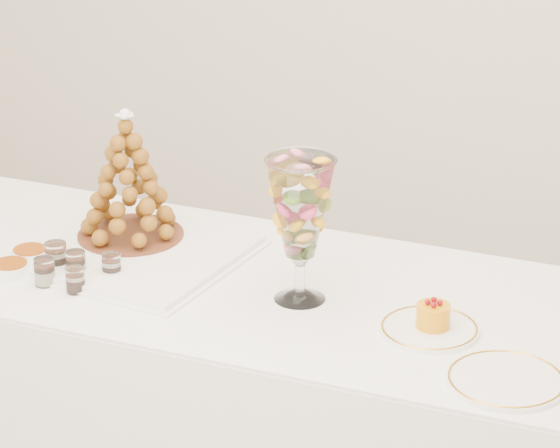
% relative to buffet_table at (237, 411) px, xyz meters
% --- Properties ---
extents(buffet_table, '(2.02, 0.87, 0.76)m').
position_rel_buffet_table_xyz_m(buffet_table, '(0.00, 0.00, 0.00)').
color(buffet_table, white).
rests_on(buffet_table, ground).
extents(lace_tray, '(0.69, 0.54, 0.02)m').
position_rel_buffet_table_xyz_m(lace_tray, '(-0.37, 0.03, 0.39)').
color(lace_tray, white).
rests_on(lace_tray, buffet_table).
extents(macaron_vase, '(0.17, 0.17, 0.36)m').
position_rel_buffet_table_xyz_m(macaron_vase, '(0.19, -0.03, 0.61)').
color(macaron_vase, white).
rests_on(macaron_vase, buffet_table).
extents(cake_plate, '(0.23, 0.23, 0.01)m').
position_rel_buffet_table_xyz_m(cake_plate, '(0.53, -0.06, 0.38)').
color(cake_plate, white).
rests_on(cake_plate, buffet_table).
extents(spare_plate, '(0.26, 0.26, 0.01)m').
position_rel_buffet_table_xyz_m(spare_plate, '(0.76, -0.22, 0.38)').
color(spare_plate, white).
rests_on(spare_plate, buffet_table).
extents(verrine_a, '(0.06, 0.06, 0.08)m').
position_rel_buffet_table_xyz_m(verrine_a, '(-0.44, -0.13, 0.42)').
color(verrine_a, white).
rests_on(verrine_a, buffet_table).
extents(verrine_b, '(0.06, 0.06, 0.07)m').
position_rel_buffet_table_xyz_m(verrine_b, '(-0.38, -0.15, 0.41)').
color(verrine_b, white).
rests_on(verrine_b, buffet_table).
extents(verrine_c, '(0.06, 0.06, 0.07)m').
position_rel_buffet_table_xyz_m(verrine_c, '(-0.29, -0.11, 0.41)').
color(verrine_c, white).
rests_on(verrine_c, buffet_table).
extents(verrine_d, '(0.06, 0.06, 0.07)m').
position_rel_buffet_table_xyz_m(verrine_d, '(-0.42, -0.22, 0.41)').
color(verrine_d, white).
rests_on(verrine_d, buffet_table).
extents(verrine_e, '(0.06, 0.06, 0.06)m').
position_rel_buffet_table_xyz_m(verrine_e, '(-0.33, -0.22, 0.41)').
color(verrine_e, white).
rests_on(verrine_e, buffet_table).
extents(ramekin_back, '(0.09, 0.09, 0.03)m').
position_rel_buffet_table_xyz_m(ramekin_back, '(-0.54, -0.11, 0.39)').
color(ramekin_back, white).
rests_on(ramekin_back, buffet_table).
extents(ramekin_front, '(0.10, 0.10, 0.03)m').
position_rel_buffet_table_xyz_m(ramekin_front, '(-0.54, -0.20, 0.39)').
color(ramekin_front, white).
rests_on(ramekin_front, buffet_table).
extents(croquembouche, '(0.28, 0.28, 0.35)m').
position_rel_buffet_table_xyz_m(croquembouche, '(-0.36, 0.10, 0.57)').
color(croquembouche, brown).
rests_on(croquembouche, lace_tray).
extents(mousse_cake, '(0.08, 0.08, 0.07)m').
position_rel_buffet_table_xyz_m(mousse_cake, '(0.54, -0.05, 0.42)').
color(mousse_cake, orange).
rests_on(mousse_cake, cake_plate).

